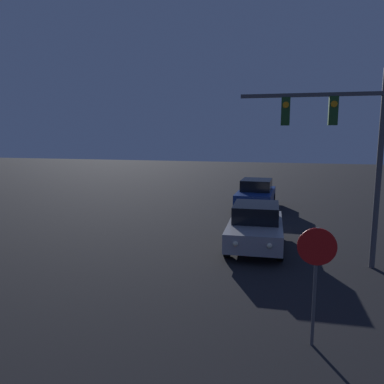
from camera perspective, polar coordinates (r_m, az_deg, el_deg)
The scene contains 4 objects.
car_near at distance 14.64m, azimuth 9.65°, elevation -5.10°, with size 2.16×4.50×1.67m.
car_far at distance 22.37m, azimuth 9.72°, elevation -0.24°, with size 2.17×4.51×1.67m.
traffic_signal_mast at distance 12.97m, azimuth 22.12°, elevation 7.57°, with size 4.50×0.30×6.34m.
stop_sign at distance 8.05m, azimuth 18.37°, elevation -10.32°, with size 0.77×0.07×2.51m.
Camera 1 is at (3.33, 2.58, 4.36)m, focal length 35.00 mm.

